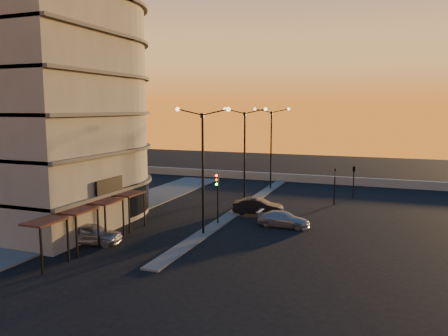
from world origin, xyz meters
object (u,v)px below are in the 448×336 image
car_hatchback (91,233)px  car_wagon (283,219)px  streetlamp_mid (245,149)px  traffic_light_main (217,190)px  car_sedan (258,206)px

car_hatchback → car_wagon: 14.78m
streetlamp_mid → traffic_light_main: size_ratio=2.24×
car_hatchback → car_sedan: 15.03m
car_hatchback → car_sedan: bearing=-47.1°
traffic_light_main → car_wagon: 5.80m
traffic_light_main → car_hatchback: traffic_light_main is taller
traffic_light_main → car_sedan: traffic_light_main is taller
streetlamp_mid → car_wagon: size_ratio=2.25×
streetlamp_mid → car_hatchback: streetlamp_mid is taller
streetlamp_mid → traffic_light_main: 7.62m
streetlamp_mid → car_hatchback: size_ratio=2.23×
streetlamp_mid → car_sedan: 5.84m
car_sedan → car_wagon: (3.04, -3.23, -0.12)m
car_wagon → traffic_light_main: bearing=107.3°
traffic_light_main → streetlamp_mid: bearing=90.0°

